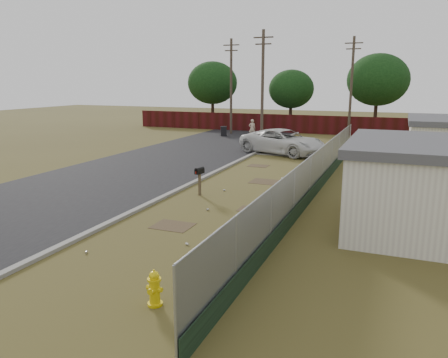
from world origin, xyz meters
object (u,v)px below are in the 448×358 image
at_px(mailbox, 200,173).
at_px(pedestrian, 252,129).
at_px(fire_hydrant, 154,289).
at_px(trash_bin, 224,131).
at_px(pickup_truck, 283,142).

xyz_separation_m(mailbox, pedestrian, (-4.29, 20.35, -0.17)).
bearing_deg(fire_hydrant, pedestrian, 104.27).
height_order(pedestrian, trash_bin, pedestrian).
bearing_deg(fire_hydrant, mailbox, 109.18).
xyz_separation_m(pickup_truck, trash_bin, (-7.81, 7.99, -0.41)).
bearing_deg(mailbox, trash_bin, 109.25).
bearing_deg(pickup_truck, pedestrian, 53.27).
height_order(fire_hydrant, pickup_truck, pickup_truck).
relative_size(fire_hydrant, mailbox, 0.68).
bearing_deg(pedestrian, mailbox, 83.02).
xyz_separation_m(fire_hydrant, mailbox, (-3.28, 9.42, 0.61)).
distance_m(mailbox, pedestrian, 20.80).
xyz_separation_m(pedestrian, trash_bin, (-2.95, 0.40, -0.39)).
bearing_deg(pickup_truck, fire_hydrant, -152.37).
bearing_deg(pickup_truck, trash_bin, 65.01).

